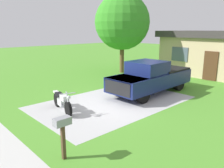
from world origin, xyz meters
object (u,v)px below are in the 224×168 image
Objects in this scene: pickup_truck at (152,77)px; mailbox at (62,127)px; motorcycle at (62,101)px; shade_tree at (122,22)px.

mailbox is at bearing -70.86° from pickup_truck.
mailbox reaches higher than motorcycle.
mailbox is (3.43, -2.00, 0.51)m from motorcycle.
motorcycle is 10.65m from shade_tree.
shade_tree is (-4.86, 8.72, 3.71)m from motorcycle.
pickup_truck is at bearing 109.14° from mailbox.
shade_tree is (-5.72, 3.32, 3.23)m from pickup_truck.
motorcycle is 5.49m from pickup_truck.
shade_tree is (-8.29, 10.73, 3.21)m from mailbox.
shade_tree reaches higher than motorcycle.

